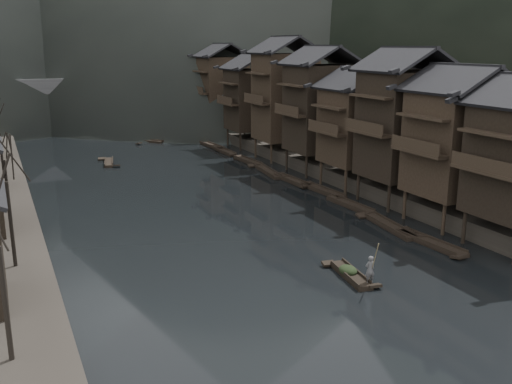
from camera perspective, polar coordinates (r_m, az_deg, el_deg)
water at (r=42.98m, az=0.79°, el=-5.54°), size 300.00×300.00×0.00m
right_bank at (r=93.70m, az=9.67°, el=5.84°), size 40.00×200.00×1.80m
stilt_houses at (r=66.49m, az=6.94°, el=9.40°), size 9.00×67.60×16.05m
bare_trees at (r=42.69m, az=-23.72°, el=2.47°), size 3.98×43.08×7.96m
moored_sampans at (r=63.42m, az=3.37°, el=1.26°), size 2.94×54.52×0.47m
midriver_boats at (r=83.35m, az=-12.44°, el=4.15°), size 11.94×20.31×0.45m
stone_bridge at (r=110.23m, az=-15.73°, el=9.00°), size 40.00×6.00×9.00m
hero_sampan at (r=38.10m, az=9.40°, el=-8.12°), size 1.69×5.06×0.44m
cargo_heap at (r=38.04m, az=9.20°, el=-7.24°), size 1.10×1.44×0.66m
boatman at (r=36.50m, az=11.33°, el=-7.29°), size 0.69×0.46×1.85m
bamboo_pole at (r=35.66m, az=11.82°, el=-2.94°), size 0.98×2.21×3.91m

